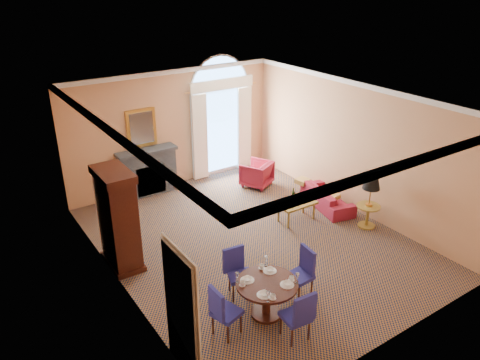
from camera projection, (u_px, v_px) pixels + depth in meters
ground at (252, 241)px, 10.43m from camera, size 7.50×7.50×0.00m
room_envelope at (235, 126)px, 9.90m from camera, size 6.04×7.52×3.45m
armoire at (118, 221)px, 9.22m from camera, size 0.60×1.06×2.08m
dining_table at (267, 291)px, 7.99m from camera, size 1.08×1.08×0.88m
dining_chair_north at (237, 268)px, 8.54m from camera, size 0.54×0.54×0.94m
dining_chair_south at (300, 314)px, 7.42m from camera, size 0.46×0.47×0.94m
dining_chair_east at (303, 269)px, 8.52m from camera, size 0.47×0.46×0.94m
dining_chair_west at (222, 309)px, 7.52m from camera, size 0.52×0.52×0.94m
sofa at (327, 197)px, 11.87m from camera, size 1.03×1.81×0.50m
armchair at (257, 174)px, 12.98m from camera, size 1.01×1.02×0.70m
coffee_table at (297, 204)px, 11.11m from camera, size 0.93×0.52×0.86m
side_table at (370, 196)px, 10.69m from camera, size 0.55×0.55×1.23m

